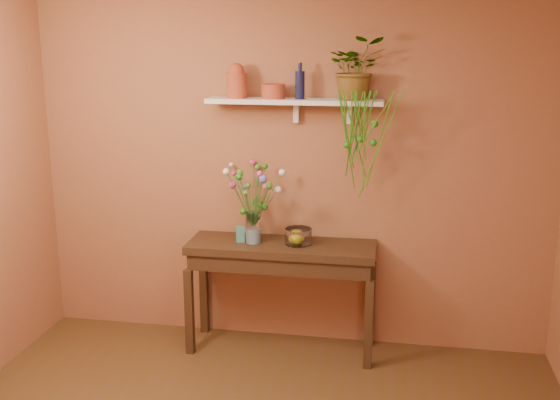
{
  "coord_description": "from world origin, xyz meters",
  "views": [
    {
      "loc": [
        0.79,
        -2.94,
        2.37
      ],
      "look_at": [
        0.0,
        1.55,
        1.25
      ],
      "focal_mm": 42.41,
      "sensor_mm": 36.0,
      "label": 1
    }
  ],
  "objects_px": {
    "sideboard": "(281,259)",
    "blue_bottle": "(300,84)",
    "terracotta_jug": "(237,82)",
    "bouquet": "(254,187)",
    "spider_plant": "(356,68)",
    "glass_bowl": "(298,237)",
    "glass_vase": "(253,230)"
  },
  "relations": [
    {
      "from": "terracotta_jug",
      "to": "spider_plant",
      "type": "distance_m",
      "value": 0.88
    },
    {
      "from": "glass_vase",
      "to": "glass_bowl",
      "type": "height_order",
      "value": "glass_vase"
    },
    {
      "from": "sideboard",
      "to": "bouquet",
      "type": "distance_m",
      "value": 0.6
    },
    {
      "from": "bouquet",
      "to": "glass_bowl",
      "type": "bearing_deg",
      "value": 5.02
    },
    {
      "from": "sideboard",
      "to": "blue_bottle",
      "type": "height_order",
      "value": "blue_bottle"
    },
    {
      "from": "bouquet",
      "to": "glass_bowl",
      "type": "distance_m",
      "value": 0.51
    },
    {
      "from": "terracotta_jug",
      "to": "blue_bottle",
      "type": "xyz_separation_m",
      "value": [
        0.47,
        0.01,
        -0.02
      ]
    },
    {
      "from": "sideboard",
      "to": "blue_bottle",
      "type": "bearing_deg",
      "value": 42.24
    },
    {
      "from": "blue_bottle",
      "to": "spider_plant",
      "type": "relative_size",
      "value": 0.59
    },
    {
      "from": "glass_vase",
      "to": "sideboard",
      "type": "bearing_deg",
      "value": 4.66
    },
    {
      "from": "glass_vase",
      "to": "bouquet",
      "type": "height_order",
      "value": "bouquet"
    },
    {
      "from": "terracotta_jug",
      "to": "glass_bowl",
      "type": "xyz_separation_m",
      "value": [
        0.48,
        -0.09,
        -1.14
      ]
    },
    {
      "from": "blue_bottle",
      "to": "bouquet",
      "type": "xyz_separation_m",
      "value": [
        -0.32,
        -0.13,
        -0.75
      ]
    },
    {
      "from": "spider_plant",
      "to": "bouquet",
      "type": "height_order",
      "value": "spider_plant"
    },
    {
      "from": "bouquet",
      "to": "glass_bowl",
      "type": "xyz_separation_m",
      "value": [
        0.33,
        0.03,
        -0.38
      ]
    },
    {
      "from": "glass_vase",
      "to": "bouquet",
      "type": "distance_m",
      "value": 0.34
    },
    {
      "from": "blue_bottle",
      "to": "terracotta_jug",
      "type": "bearing_deg",
      "value": -178.62
    },
    {
      "from": "spider_plant",
      "to": "glass_vase",
      "type": "bearing_deg",
      "value": -168.06
    },
    {
      "from": "bouquet",
      "to": "sideboard",
      "type": "bearing_deg",
      "value": 5.69
    },
    {
      "from": "terracotta_jug",
      "to": "bouquet",
      "type": "distance_m",
      "value": 0.78
    },
    {
      "from": "spider_plant",
      "to": "glass_vase",
      "type": "relative_size",
      "value": 1.87
    },
    {
      "from": "terracotta_jug",
      "to": "blue_bottle",
      "type": "relative_size",
      "value": 0.98
    },
    {
      "from": "blue_bottle",
      "to": "bouquet",
      "type": "distance_m",
      "value": 0.82
    },
    {
      "from": "spider_plant",
      "to": "glass_bowl",
      "type": "height_order",
      "value": "spider_plant"
    },
    {
      "from": "blue_bottle",
      "to": "glass_vase",
      "type": "bearing_deg",
      "value": -159.52
    },
    {
      "from": "terracotta_jug",
      "to": "glass_vase",
      "type": "bearing_deg",
      "value": -38.87
    },
    {
      "from": "blue_bottle",
      "to": "spider_plant",
      "type": "xyz_separation_m",
      "value": [
        0.4,
        0.03,
        0.12
      ]
    },
    {
      "from": "glass_vase",
      "to": "glass_bowl",
      "type": "distance_m",
      "value": 0.34
    },
    {
      "from": "spider_plant",
      "to": "bouquet",
      "type": "xyz_separation_m",
      "value": [
        -0.73,
        -0.16,
        -0.86
      ]
    },
    {
      "from": "blue_bottle",
      "to": "bouquet",
      "type": "relative_size",
      "value": 0.49
    },
    {
      "from": "blue_bottle",
      "to": "glass_bowl",
      "type": "relative_size",
      "value": 1.3
    },
    {
      "from": "glass_bowl",
      "to": "terracotta_jug",
      "type": "bearing_deg",
      "value": 169.86
    }
  ]
}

